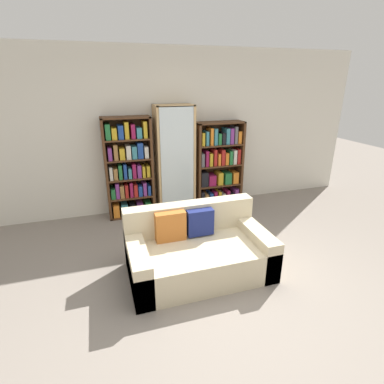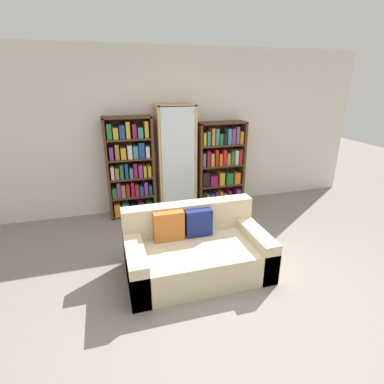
% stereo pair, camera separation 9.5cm
% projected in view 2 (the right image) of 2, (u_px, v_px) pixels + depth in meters
% --- Properties ---
extents(ground_plane, '(16.00, 16.00, 0.00)m').
position_uv_depth(ground_plane, '(235.00, 305.00, 3.10)').
color(ground_plane, gray).
extents(wall_back, '(7.05, 0.06, 2.70)m').
position_uv_depth(wall_back, '(172.00, 132.00, 5.12)').
color(wall_back, silver).
rests_on(wall_back, ground).
extents(couch, '(1.64, 0.95, 0.77)m').
position_uv_depth(couch, '(196.00, 251.00, 3.57)').
color(couch, beige).
rests_on(couch, ground).
extents(bookshelf_left, '(0.77, 0.32, 1.65)m').
position_uv_depth(bookshelf_left, '(130.00, 169.00, 4.92)').
color(bookshelf_left, '#4C2D19').
rests_on(bookshelf_left, ground).
extents(display_cabinet, '(0.64, 0.36, 1.82)m').
position_uv_depth(display_cabinet, '(176.00, 160.00, 5.08)').
color(display_cabinet, tan).
rests_on(display_cabinet, ground).
extents(bookshelf_right, '(0.85, 0.32, 1.51)m').
position_uv_depth(bookshelf_right, '(220.00, 166.00, 5.37)').
color(bookshelf_right, '#4C2D19').
rests_on(bookshelf_right, ground).
extents(wine_bottle, '(0.08, 0.08, 0.33)m').
position_uv_depth(wine_bottle, '(213.00, 220.00, 4.66)').
color(wine_bottle, '#192333').
rests_on(wine_bottle, ground).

